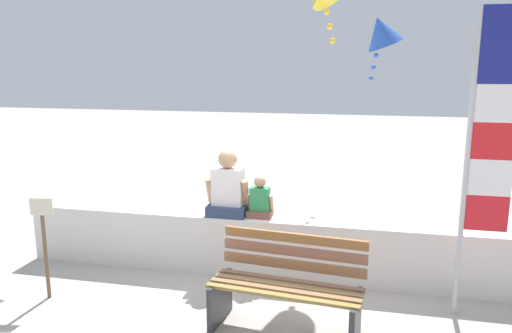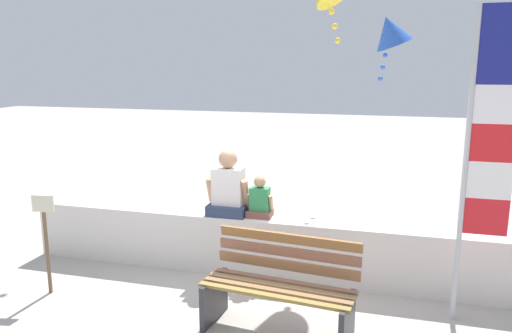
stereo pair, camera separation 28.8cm
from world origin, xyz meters
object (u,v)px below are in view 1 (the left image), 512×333
(person_adult, at_px, (228,190))
(person_child, at_px, (260,201))
(flag_banner, at_px, (485,140))
(kite_blue, at_px, (381,32))
(park_bench, at_px, (287,289))
(sign_post, at_px, (44,239))

(person_adult, height_order, person_child, person_adult)
(person_adult, bearing_deg, person_child, 0.05)
(flag_banner, bearing_deg, person_adult, 168.38)
(person_child, relative_size, kite_blue, 0.46)
(park_bench, relative_size, sign_post, 1.33)
(person_adult, relative_size, flag_banner, 0.26)
(person_child, height_order, kite_blue, kite_blue)
(flag_banner, distance_m, kite_blue, 3.45)
(flag_banner, height_order, kite_blue, kite_blue)
(park_bench, height_order, person_child, person_child)
(kite_blue, bearing_deg, person_adult, -124.20)
(park_bench, bearing_deg, person_child, 113.39)
(sign_post, bearing_deg, flag_banner, 7.56)
(flag_banner, xyz_separation_m, sign_post, (-4.37, -0.58, -1.12))
(person_child, bearing_deg, park_bench, -66.61)
(person_adult, bearing_deg, kite_blue, 55.80)
(flag_banner, height_order, sign_post, flag_banner)
(person_adult, xyz_separation_m, kite_blue, (1.74, 2.56, 1.94))
(person_child, height_order, flag_banner, flag_banner)
(park_bench, bearing_deg, person_adult, 127.05)
(flag_banner, bearing_deg, sign_post, -172.44)
(park_bench, distance_m, person_adult, 1.63)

